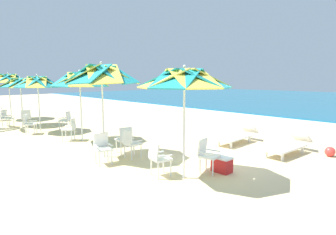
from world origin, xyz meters
TOP-DOWN VIEW (x-y plane):
  - ground_plane at (0.00, 0.00)m, footprint 80.00×80.00m
  - surf_foam at (0.00, 9.47)m, footprint 80.00×0.70m
  - beach_umbrella_0 at (0.31, -2.06)m, footprint 2.21×2.21m
  - plastic_chair_0 at (0.43, -1.32)m, footprint 0.55×0.53m
  - plastic_chair_1 at (-0.20, -2.42)m, footprint 0.52×0.54m
  - beach_umbrella_1 at (-2.61, -2.52)m, footprint 2.27×2.27m
  - plastic_chair_2 at (-2.53, -1.83)m, footprint 0.53×0.51m
  - plastic_chair_3 at (-2.05, -2.90)m, footprint 0.55×0.52m
  - plastic_chair_4 at (-1.93, -2.01)m, footprint 0.45×0.48m
  - beach_umbrella_2 at (-5.09, -2.04)m, footprint 2.21×2.21m
  - plastic_chair_5 at (-5.51, -2.33)m, footprint 0.63×0.63m
  - beach_umbrella_3 at (-8.15, -2.57)m, footprint 1.99×1.99m
  - plastic_chair_6 at (-7.92, -3.10)m, footprint 0.61×0.62m
  - plastic_chair_7 at (-7.82, -1.52)m, footprint 0.63×0.63m
  - beach_umbrella_4 at (-10.50, -2.65)m, footprint 2.01×2.01m
  - plastic_chair_8 at (-10.54, -3.37)m, footprint 0.63×0.63m
  - plastic_chair_9 at (-9.87, -2.66)m, footprint 0.57×0.55m
  - beach_umbrella_5 at (-13.32, -2.51)m, footprint 2.25×2.25m
  - sun_lounger_0 at (1.10, 1.93)m, footprint 0.75×2.18m
  - sun_lounger_1 at (-0.85, 2.04)m, footprint 0.71×2.17m
  - cooler_box at (0.66, -1.01)m, footprint 0.50×0.34m
  - beach_ball at (2.10, 2.59)m, footprint 0.30×0.30m

SIDE VIEW (x-z plane):
  - ground_plane at x=0.00m, z-range 0.00..0.00m
  - surf_foam at x=0.00m, z-range 0.00..0.01m
  - beach_ball at x=2.10m, z-range 0.00..0.30m
  - cooler_box at x=0.66m, z-range 0.00..0.40m
  - sun_lounger_0 at x=1.10m, z-range -0.03..0.59m
  - sun_lounger_1 at x=-0.85m, z-range -0.03..0.59m
  - plastic_chair_0 at x=0.43m, z-range 0.06..0.93m
  - plastic_chair_1 at x=-0.20m, z-range 0.06..0.93m
  - plastic_chair_2 at x=-2.53m, z-range 0.06..0.93m
  - plastic_chair_3 at x=-2.05m, z-range 0.06..0.93m
  - plastic_chair_4 at x=-1.93m, z-range 0.06..0.93m
  - plastic_chair_5 at x=-5.51m, z-range 0.06..0.93m
  - plastic_chair_6 at x=-7.92m, z-range 0.06..0.93m
  - plastic_chair_7 at x=-7.82m, z-range 0.06..0.93m
  - plastic_chair_8 at x=-10.54m, z-range 0.06..0.93m
  - plastic_chair_9 at x=-9.87m, z-range 0.06..0.93m
  - beach_umbrella_4 at x=-10.50m, z-range 0.90..3.40m
  - beach_umbrella_3 at x=-8.15m, z-range 0.92..3.51m
  - beach_umbrella_2 at x=-5.09m, z-range 0.97..3.68m
  - beach_umbrella_0 at x=0.31m, z-range 1.01..3.71m
  - beach_umbrella_5 at x=-13.32m, z-range 1.00..3.75m
  - beach_umbrella_1 at x=-2.61m, z-range 1.04..3.92m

